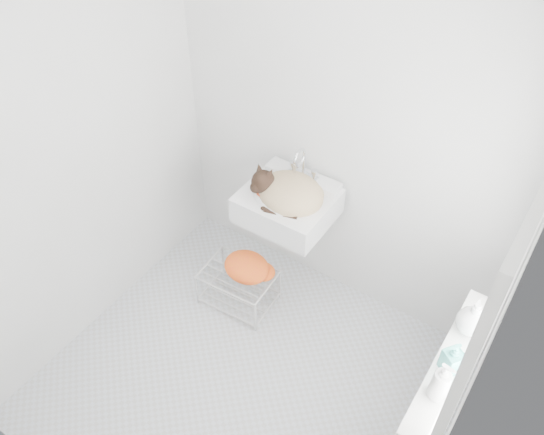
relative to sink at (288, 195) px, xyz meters
The scene contains 15 objects.
floor 1.15m from the sink, 74.41° to the right, with size 2.20×2.00×0.02m, color silver.
back_wall 0.52m from the sink, 51.55° to the left, with size 2.20×0.02×2.50m, color white.
right_wall 1.55m from the sink, 29.53° to the right, with size 0.02×2.00×2.50m, color white.
left_wall 1.23m from the sink, 140.37° to the right, with size 0.02×2.00×2.50m, color white.
window_glass 1.49m from the sink, 22.69° to the right, with size 0.01×0.80×1.00m, color white.
window_frame 1.47m from the sink, 22.93° to the right, with size 0.04×0.90×1.10m, color white.
windowsill 1.33m from the sink, 23.94° to the right, with size 0.16×0.88×0.04m, color white.
sink is the anchor object (origin of this frame).
faucet 0.23m from the sink, 90.00° to the left, with size 0.19×0.13×0.19m, color silver, non-canonical shape.
cat 0.05m from the sink, 51.56° to the right, with size 0.41×0.32×0.26m.
wire_rack 0.77m from the sink, 128.31° to the right, with size 0.45×0.31×0.27m, color silver.
towel 0.61m from the sink, 123.64° to the right, with size 0.31×0.22×0.13m, color #EB9300.
bottle_a 1.42m from the sink, 31.52° to the right, with size 0.07×0.07×0.19m, color silver.
bottle_b 1.34m from the sink, 25.97° to the right, with size 0.08×0.08×0.18m, color teal.
bottle_c 1.25m from the sink, 15.78° to the right, with size 0.14×0.14×0.18m, color silver.
Camera 1 is at (1.10, -1.38, 3.00)m, focal length 37.05 mm.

